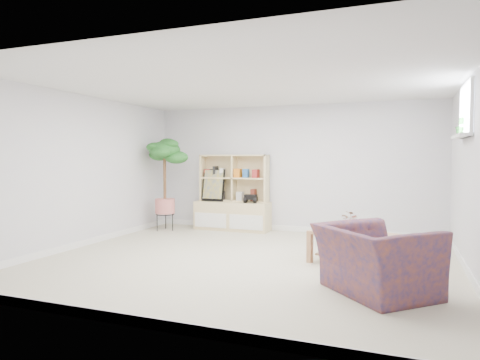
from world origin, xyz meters
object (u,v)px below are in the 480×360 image
(floor_tree, at_px, (165,184))
(coffee_table, at_px, (353,249))
(storage_unit, at_px, (232,192))
(armchair, at_px, (376,255))

(floor_tree, bearing_deg, coffee_table, -21.81)
(storage_unit, distance_m, floor_tree, 1.32)
(coffee_table, relative_size, floor_tree, 0.59)
(storage_unit, height_order, armchair, storage_unit)
(coffee_table, xyz_separation_m, armchair, (0.35, -1.12, 0.18))
(storage_unit, distance_m, armchair, 4.22)
(storage_unit, relative_size, floor_tree, 0.82)
(storage_unit, bearing_deg, armchair, -47.58)
(storage_unit, height_order, floor_tree, floor_tree)
(floor_tree, bearing_deg, armchair, -32.78)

